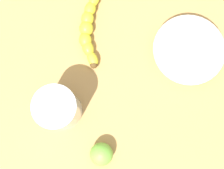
{
  "coord_description": "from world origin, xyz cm",
  "views": [
    {
      "loc": [
        -12.75,
        14.36,
        70.06
      ],
      "look_at": [
        -6.97,
        5.45,
        5.0
      ],
      "focal_mm": 47.13,
      "sensor_mm": 36.0,
      "label": 1
    }
  ],
  "objects_px": {
    "lime_fruit": "(101,154)",
    "banana": "(89,28)",
    "ceramic_bowl": "(188,51)",
    "smoothie_glass": "(59,109)"
  },
  "relations": [
    {
      "from": "ceramic_bowl",
      "to": "banana",
      "type": "bearing_deg",
      "value": 19.2
    },
    {
      "from": "banana",
      "to": "smoothie_glass",
      "type": "height_order",
      "value": "smoothie_glass"
    },
    {
      "from": "lime_fruit",
      "to": "ceramic_bowl",
      "type": "bearing_deg",
      "value": -97.49
    },
    {
      "from": "ceramic_bowl",
      "to": "lime_fruit",
      "type": "relative_size",
      "value": 3.26
    },
    {
      "from": "banana",
      "to": "lime_fruit",
      "type": "height_order",
      "value": "lime_fruit"
    },
    {
      "from": "ceramic_bowl",
      "to": "lime_fruit",
      "type": "height_order",
      "value": "lime_fruit"
    },
    {
      "from": "smoothie_glass",
      "to": "banana",
      "type": "bearing_deg",
      "value": -73.63
    },
    {
      "from": "ceramic_bowl",
      "to": "lime_fruit",
      "type": "bearing_deg",
      "value": 82.51
    },
    {
      "from": "banana",
      "to": "ceramic_bowl",
      "type": "bearing_deg",
      "value": 78.39
    },
    {
      "from": "lime_fruit",
      "to": "banana",
      "type": "bearing_deg",
      "value": -50.83
    }
  ]
}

